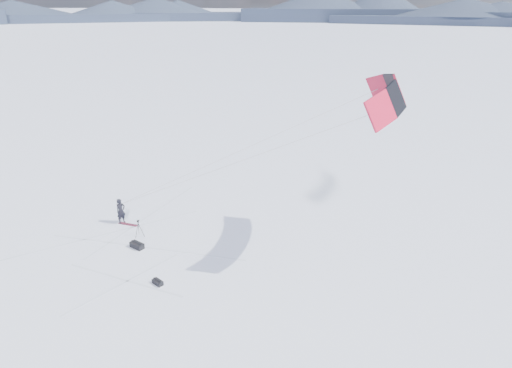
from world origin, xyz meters
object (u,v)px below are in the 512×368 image
at_px(snowkiter, 123,223).
at_px(gear_bag_a, 137,245).
at_px(tripod, 139,226).
at_px(snowboard, 128,224).
at_px(gear_bag_b, 158,282).

height_order(snowkiter, gear_bag_a, snowkiter).
height_order(snowkiter, tripod, tripod).
xyz_separation_m(tripod, gear_bag_a, (0.70, -1.16, -0.56)).
distance_m(snowboard, tripod, 2.05).
relative_size(gear_bag_a, gear_bag_b, 1.38).
bearing_deg(gear_bag_a, snowkiter, 154.96).
bearing_deg(snowboard, tripod, -35.01).
xyz_separation_m(snowkiter, gear_bag_a, (2.87, -2.17, 0.17)).
xyz_separation_m(tripod, gear_bag_b, (3.92, -3.65, -0.61)).
relative_size(snowboard, gear_bag_b, 1.99).
distance_m(snowboard, gear_bag_b, 7.24).
distance_m(tripod, gear_bag_a, 1.47).
relative_size(snowkiter, tripod, 1.52).
height_order(snowboard, tripod, tripod).
bearing_deg(gear_bag_b, tripod, 154.96).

